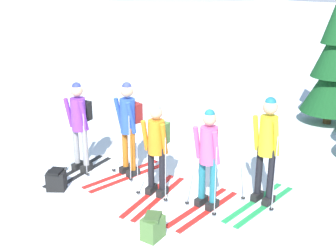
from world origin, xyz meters
The scene contains 9 objects.
ground_plane centered at (0.00, 0.00, 0.00)m, with size 400.00×400.00×0.00m, color white.
skier_in_purple centered at (-1.54, 0.42, 1.00)m, with size 0.82×1.65×1.76m.
skier_in_blue centered at (-0.58, 0.41, 1.03)m, with size 1.29×1.59×1.81m.
skier_in_orange centered at (0.10, -0.26, 0.92)m, with size 0.81×1.71×1.64m.
skier_in_pink centered at (0.98, -0.55, 0.92)m, with size 1.05×1.54×1.69m.
skier_in_yellow centered at (1.89, -0.22, 1.02)m, with size 1.17×1.64×1.84m.
pine_tree_near centered at (3.56, 4.23, 1.57)m, with size 1.42×1.42×3.44m.
backpack_on_snow_front centered at (-1.69, -0.43, 0.19)m, with size 0.35×0.29×0.38m.
backpack_on_snow_beside centered at (0.32, -1.57, 0.19)m, with size 0.35×0.39×0.38m.
Camera 1 is at (1.55, -6.85, 3.65)m, focal length 46.46 mm.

